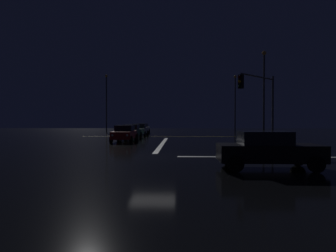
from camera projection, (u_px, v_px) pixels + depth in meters
The scene contains 13 objects.
ground at pixel (153, 157), 16.52m from camera, with size 120.00×120.00×0.10m, color black.
stop_line_north at pixel (162, 144), 25.75m from camera, with size 0.35×15.91×0.01m.
centre_line_ns at pixel (168, 136), 37.34m from camera, with size 22.00×0.15×0.01m.
crosswalk_bar_east at pixel (322, 157), 16.15m from camera, with size 15.91×0.40×0.01m.
sedan_red at pixel (124, 133), 27.90m from camera, with size 2.02×4.33×1.57m.
sedan_green at pixel (131, 131), 33.22m from camera, with size 2.02×4.33×1.57m.
sedan_silver at pixel (139, 130), 39.26m from camera, with size 2.02×4.33×1.57m.
sedan_white at pixel (142, 128), 45.82m from camera, with size 2.02×4.33×1.57m.
sedan_black_crossing at pixel (268, 150), 12.32m from camera, with size 4.33×2.02×1.57m.
traffic_signal_ne at pixel (260, 95), 24.21m from camera, with size 3.81×3.81×5.90m.
streetlamp_left_far at pixel (106, 100), 47.63m from camera, with size 0.44×0.44×9.44m.
streetlamp_right_far at pixel (235, 100), 46.83m from camera, with size 0.44×0.44×9.21m.
streetlamp_right_near at pixel (264, 89), 30.84m from camera, with size 0.44×0.44×9.31m.
Camera 1 is at (1.50, -16.44, 2.02)m, focal length 31.50 mm.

